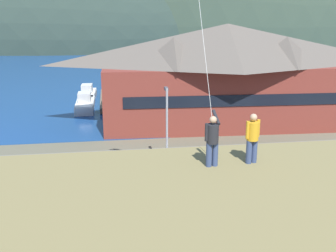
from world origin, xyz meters
TOP-DOWN VIEW (x-y plane):
  - ground_plane at (0.00, 0.00)m, footprint 600.00×600.00m
  - parking_lot_pad at (0.00, 5.00)m, footprint 40.00×20.00m
  - bay_water at (0.00, 60.00)m, footprint 360.00×84.00m
  - far_hill_west_ridge at (-9.95, 111.63)m, footprint 108.90×56.58m
  - far_hill_east_peak at (39.17, 111.88)m, footprint 98.84×57.17m
  - far_hill_center_saddle at (39.85, 119.76)m, footprint 88.22×53.18m
  - far_hill_far_shoulder at (66.01, 121.53)m, footprint 131.83×47.84m
  - harbor_lodge at (9.22, 22.05)m, footprint 26.73×10.85m
  - wharf_dock at (-2.24, 33.09)m, footprint 3.20×11.10m
  - moored_boat_wharfside at (-5.61, 30.06)m, footprint 2.14×6.50m
  - moored_boat_outer_mooring at (0.99, 31.91)m, footprint 2.03×5.78m
  - moored_boat_inner_slip at (-5.52, 35.06)m, footprint 2.21×6.03m
  - parked_car_mid_row_center at (-5.92, 1.24)m, footprint 4.25×2.14m
  - parked_car_back_row_left at (3.61, 5.63)m, footprint 4.25×2.15m
  - parked_car_mid_row_near at (0.16, 0.61)m, footprint 4.33×2.32m
  - parked_car_back_row_right at (-2.69, 6.83)m, footprint 4.24×2.13m
  - parked_car_front_row_end at (-9.61, 6.24)m, footprint 4.21×2.08m
  - parked_car_front_row_silver at (9.54, 7.10)m, footprint 4.26×2.17m
  - parking_light_pole at (1.48, 10.56)m, footprint 0.24×0.78m
  - person_kite_flyer at (0.64, -6.44)m, footprint 0.52×0.69m
  - person_companion at (2.05, -6.34)m, footprint 0.53×0.40m

SIDE VIEW (x-z plane):
  - ground_plane at x=0.00m, z-range 0.00..0.00m
  - far_hill_west_ridge at x=-9.95m, z-range -26.78..26.78m
  - far_hill_east_peak at x=39.17m, z-range -45.28..45.28m
  - far_hill_center_saddle at x=39.85m, z-range -34.47..34.47m
  - far_hill_far_shoulder at x=66.01m, z-range -28.56..28.56m
  - bay_water at x=0.00m, z-range 0.00..0.03m
  - parking_lot_pad at x=0.00m, z-range 0.00..0.10m
  - wharf_dock at x=-2.24m, z-range 0.00..0.70m
  - moored_boat_inner_slip at x=-5.52m, z-range -0.36..1.80m
  - moored_boat_wharfside at x=-5.61m, z-range -0.36..1.80m
  - moored_boat_outer_mooring at x=0.99m, z-range -0.36..1.80m
  - parked_car_mid_row_center at x=-5.92m, z-range 0.15..1.97m
  - parked_car_back_row_left at x=3.61m, z-range 0.15..1.97m
  - parked_car_mid_row_near at x=0.16m, z-range 0.15..1.97m
  - parked_car_back_row_right at x=-2.69m, z-range 0.15..1.97m
  - parked_car_front_row_end at x=-9.61m, z-range 0.15..1.97m
  - parked_car_front_row_silver at x=9.54m, z-range 0.15..1.97m
  - parking_light_pole at x=1.48m, z-range 0.62..6.82m
  - harbor_lodge at x=9.22m, z-range 0.31..10.59m
  - person_companion at x=2.05m, z-range 7.12..8.86m
  - person_kite_flyer at x=0.64m, z-range 7.08..8.94m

